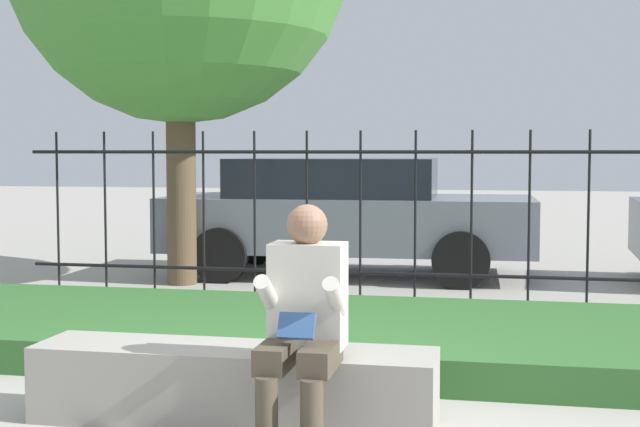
{
  "coord_description": "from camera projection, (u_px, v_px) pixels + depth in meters",
  "views": [
    {
      "loc": [
        1.31,
        -4.6,
        1.49
      ],
      "look_at": [
        -0.31,
        3.33,
        0.92
      ],
      "focal_mm": 50.0,
      "sensor_mm": 36.0,
      "label": 1
    }
  ],
  "objects": [
    {
      "name": "iron_fence",
      "position": [
        360.0,
        216.0,
        8.43
      ],
      "size": [
        6.75,
        0.03,
        1.69
      ],
      "color": "black",
      "rests_on": "ground_plane"
    },
    {
      "name": "grass_berm",
      "position": [
        321.0,
        335.0,
        6.67
      ],
      "size": [
        8.75,
        2.31,
        0.24
      ],
      "color": "#33662D",
      "rests_on": "ground_plane"
    },
    {
      "name": "person_seated_reader",
      "position": [
        303.0,
        317.0,
        4.48
      ],
      "size": [
        0.42,
        0.73,
        1.22
      ],
      "color": "black",
      "rests_on": "ground_plane"
    },
    {
      "name": "car_parked_center",
      "position": [
        345.0,
        213.0,
        10.69
      ],
      "size": [
        4.41,
        2.02,
        1.4
      ],
      "rotation": [
        0.0,
        0.0,
        0.03
      ],
      "color": "slate",
      "rests_on": "ground_plane"
    },
    {
      "name": "stone_bench",
      "position": [
        233.0,
        390.0,
        4.87
      ],
      "size": [
        2.22,
        0.5,
        0.42
      ],
      "color": "gray",
      "rests_on": "ground_plane"
    },
    {
      "name": "ground_plane",
      "position": [
        254.0,
        424.0,
        4.86
      ],
      "size": [
        60.0,
        60.0,
        0.0
      ],
      "primitive_type": "plane",
      "color": "#A8A399"
    }
  ]
}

